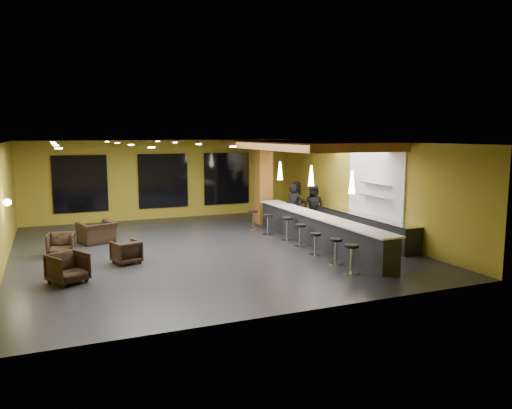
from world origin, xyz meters
name	(u,v)px	position (x,y,z in m)	size (l,w,h in m)	color
floor	(206,250)	(0.00, 0.00, -0.05)	(12.00, 13.00, 0.10)	black
ceiling	(205,141)	(0.00, 0.00, 3.55)	(12.00, 13.00, 0.10)	black
wall_back	(163,179)	(0.00, 6.55, 1.75)	(12.00, 0.10, 3.50)	olive
wall_front	(298,232)	(0.00, -6.55, 1.75)	(12.00, 0.10, 3.50)	olive
wall_right	(361,188)	(6.05, 0.00, 1.75)	(0.10, 13.00, 3.50)	olive
wood_soffit	(300,145)	(4.00, 1.00, 3.36)	(3.60, 8.00, 0.28)	#AD6732
window_left	(80,184)	(-3.50, 6.44, 1.70)	(2.20, 0.06, 2.40)	black
window_center	(163,181)	(0.00, 6.44, 1.70)	(2.20, 0.06, 2.40)	black
window_right	(227,178)	(3.00, 6.44, 1.70)	(2.20, 0.06, 2.40)	black
tile_backsplash	(375,184)	(5.96, -1.00, 2.00)	(0.06, 3.20, 2.40)	white
bar_counter	(318,231)	(3.65, -1.00, 0.50)	(0.60, 8.00, 1.00)	black
bar_top	(318,216)	(3.65, -1.00, 1.02)	(0.78, 8.10, 0.05)	white
prep_counter	(358,226)	(5.65, -0.50, 0.43)	(0.70, 6.00, 0.86)	black
prep_top	(359,214)	(5.65, -0.50, 0.89)	(0.72, 6.00, 0.03)	silver
wall_shelf_lower	(375,196)	(5.82, -1.20, 1.60)	(0.30, 1.50, 0.03)	silver
wall_shelf_upper	(375,184)	(5.82, -1.20, 2.05)	(0.30, 1.50, 0.03)	silver
column	(264,182)	(3.65, 3.60, 1.75)	(0.60, 0.60, 3.50)	brown
wall_sconce	(7,202)	(-5.88, 0.50, 1.80)	(0.22, 0.22, 0.22)	#FFE5B2
pendant_0	(352,182)	(3.65, -3.00, 2.35)	(0.20, 0.20, 0.70)	white
pendant_1	(311,176)	(3.65, -0.50, 2.35)	(0.20, 0.20, 0.70)	white
pendant_2	(280,171)	(3.65, 2.00, 2.35)	(0.20, 0.20, 0.70)	white
staff_a	(294,207)	(4.19, 1.84, 0.90)	(0.66, 0.43, 1.81)	black
staff_b	(298,204)	(4.63, 2.38, 0.93)	(0.90, 0.70, 1.85)	black
staff_c	(314,206)	(5.25, 2.14, 0.85)	(0.83, 0.54, 1.70)	black
armchair_a	(68,268)	(-4.40, -2.34, 0.39)	(0.83, 0.86, 0.78)	black
armchair_b	(126,252)	(-2.74, -0.93, 0.34)	(0.73, 0.75, 0.68)	black
armchair_c	(61,245)	(-4.49, 0.75, 0.37)	(0.78, 0.80, 0.73)	black
armchair_d	(97,233)	(-3.27, 2.26, 0.37)	(1.14, 1.00, 0.74)	black
bar_stool_0	(351,255)	(2.74, -4.44, 0.52)	(0.41, 0.41, 0.82)	silver
bar_stool_1	(336,248)	(2.89, -3.40, 0.49)	(0.39, 0.39, 0.76)	silver
bar_stool_2	(315,241)	(2.86, -2.25, 0.46)	(0.36, 0.36, 0.72)	silver
bar_stool_3	(300,233)	(2.95, -1.06, 0.50)	(0.40, 0.40, 0.78)	silver
bar_stool_4	(287,226)	(2.99, 0.00, 0.55)	(0.44, 0.44, 0.86)	silver
bar_stool_5	(268,222)	(2.79, 1.23, 0.50)	(0.40, 0.40, 0.79)	silver
bar_stool_6	(253,217)	(2.74, 2.54, 0.47)	(0.37, 0.37, 0.74)	silver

